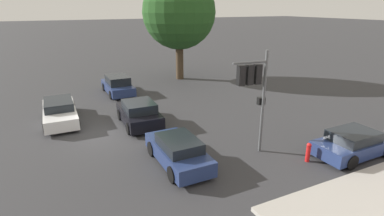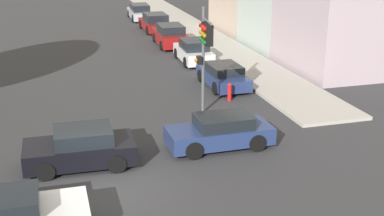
% 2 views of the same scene
% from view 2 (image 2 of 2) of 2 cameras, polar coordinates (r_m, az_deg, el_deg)
% --- Properties ---
extents(ground_plane, '(300.00, 300.00, 0.00)m').
position_cam_2_polar(ground_plane, '(18.26, -9.45, -8.57)').
color(ground_plane, '#333335').
extents(sidewalk_strip, '(3.48, 60.00, 0.16)m').
position_cam_2_polar(sidewalk_strip, '(51.62, -2.19, 9.76)').
color(sidewalk_strip, '#ADA89E').
rests_on(sidewalk_strip, ground_plane).
extents(traffic_signal, '(0.54, 1.87, 4.95)m').
position_cam_2_polar(traffic_signal, '(23.56, 1.40, 7.12)').
color(traffic_signal, '#515456').
rests_on(traffic_signal, ground_plane).
extents(crossing_car_2, '(4.14, 1.84, 1.32)m').
position_cam_2_polar(crossing_car_2, '(21.04, 3.02, -2.58)').
color(crossing_car_2, navy).
rests_on(crossing_car_2, ground_plane).
extents(crossing_car_3, '(4.02, 2.14, 1.44)m').
position_cam_2_polar(crossing_car_3, '(19.83, -11.81, -4.22)').
color(crossing_car_3, black).
rests_on(crossing_car_3, ground_plane).
extents(parked_car_0, '(1.94, 4.09, 1.28)m').
position_cam_2_polar(parked_car_0, '(28.95, 3.34, 3.45)').
color(parked_car_0, navy).
rests_on(parked_car_0, ground_plane).
extents(parked_car_1, '(1.91, 4.10, 1.46)m').
position_cam_2_polar(parked_car_1, '(34.23, 0.17, 6.04)').
color(parked_car_1, silver).
rests_on(parked_car_1, ground_plane).
extents(parked_car_2, '(2.16, 4.65, 1.53)m').
position_cam_2_polar(parked_car_2, '(39.10, -2.32, 7.73)').
color(parked_car_2, maroon).
rests_on(parked_car_2, ground_plane).
extents(parked_car_3, '(2.06, 4.50, 1.45)m').
position_cam_2_polar(parked_car_3, '(44.70, -3.94, 9.07)').
color(parked_car_3, maroon).
rests_on(parked_car_3, ground_plane).
extents(parked_car_4, '(1.97, 4.75, 1.40)m').
position_cam_2_polar(parked_car_4, '(50.49, -5.60, 10.15)').
color(parked_car_4, '#B7B7BC').
rests_on(parked_car_4, ground_plane).
extents(fire_hydrant, '(0.22, 0.22, 0.92)m').
position_cam_2_polar(fire_hydrant, '(26.68, 4.03, 1.78)').
color(fire_hydrant, red).
rests_on(fire_hydrant, ground_plane).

